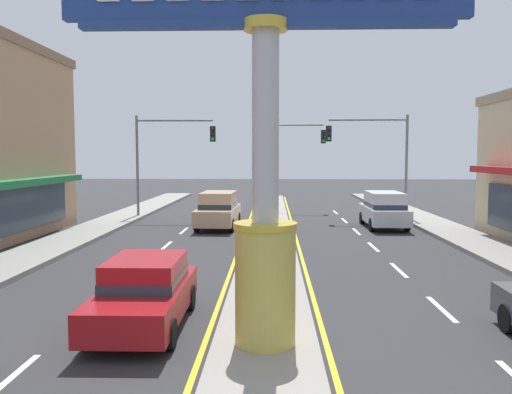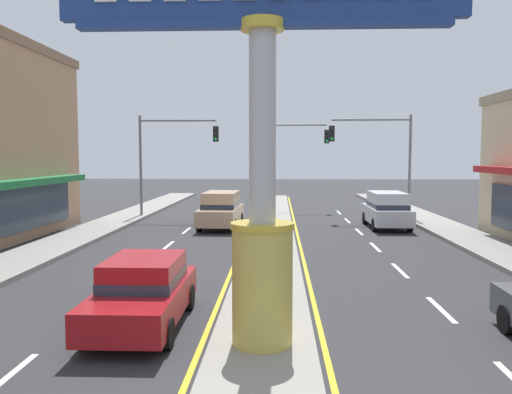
% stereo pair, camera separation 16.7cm
% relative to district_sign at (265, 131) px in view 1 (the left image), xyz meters
% --- Properties ---
extents(median_strip, '(2.11, 52.00, 0.14)m').
position_rel_district_sign_xyz_m(median_strip, '(0.00, 11.70, -4.21)').
color(median_strip, gray).
rests_on(median_strip, ground).
extents(sidewalk_left, '(2.42, 60.00, 0.18)m').
position_rel_district_sign_xyz_m(sidewalk_left, '(-8.87, 9.70, -4.19)').
color(sidewalk_left, gray).
rests_on(sidewalk_left, ground).
extents(sidewalk_right, '(2.42, 60.00, 0.18)m').
position_rel_district_sign_xyz_m(sidewalk_right, '(8.87, 9.70, -4.19)').
color(sidewalk_right, gray).
rests_on(sidewalk_right, ground).
extents(lane_markings, '(8.85, 52.00, 0.01)m').
position_rel_district_sign_xyz_m(lane_markings, '(0.00, 10.35, -4.28)').
color(lane_markings, silver).
rests_on(lane_markings, ground).
extents(district_sign, '(7.62, 1.24, 7.78)m').
position_rel_district_sign_xyz_m(district_sign, '(0.00, 0.00, 0.00)').
color(district_sign, gold).
rests_on(district_sign, median_strip).
extents(traffic_light_left_side, '(4.86, 0.46, 6.20)m').
position_rel_district_sign_xyz_m(traffic_light_left_side, '(-6.29, 21.33, -0.04)').
color(traffic_light_left_side, slate).
rests_on(traffic_light_left_side, ground).
extents(traffic_light_right_side, '(4.86, 0.46, 6.20)m').
position_rel_district_sign_xyz_m(traffic_light_right_side, '(6.29, 21.11, -0.04)').
color(traffic_light_right_side, slate).
rests_on(traffic_light_right_side, ground).
extents(traffic_light_median_far, '(4.20, 0.46, 6.20)m').
position_rel_district_sign_xyz_m(traffic_light_median_far, '(1.15, 26.17, -0.09)').
color(traffic_light_median_far, slate).
rests_on(traffic_light_median_far, ground).
extents(sedan_near_right_lane, '(1.87, 4.32, 1.53)m').
position_rel_district_sign_xyz_m(sedan_near_right_lane, '(-2.71, 1.36, -3.50)').
color(sedan_near_right_lane, maroon).
rests_on(sedan_near_right_lane, ground).
extents(suv_far_right_lane, '(2.12, 4.68, 1.90)m').
position_rel_district_sign_xyz_m(suv_far_right_lane, '(-2.70, 17.16, -3.30)').
color(suv_far_right_lane, tan).
rests_on(suv_far_right_lane, ground).
extents(suv_far_left_oncoming, '(1.97, 4.60, 1.90)m').
position_rel_district_sign_xyz_m(suv_far_left_oncoming, '(6.01, 17.51, -3.30)').
color(suv_far_left_oncoming, silver).
rests_on(suv_far_left_oncoming, ground).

